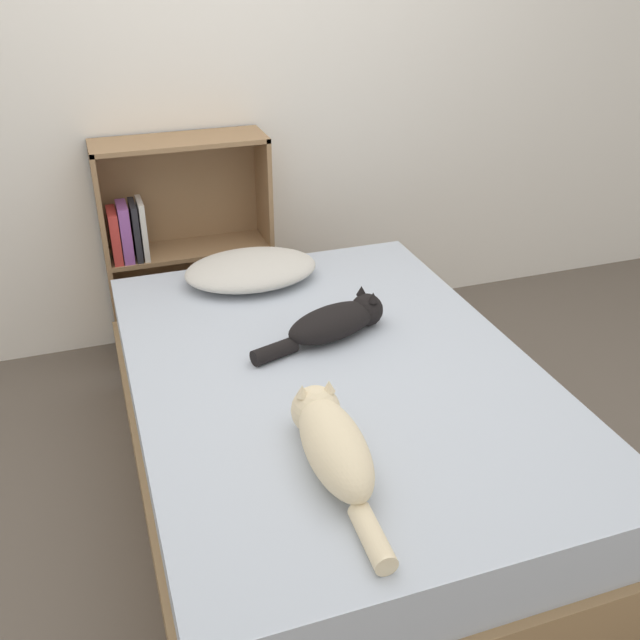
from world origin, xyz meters
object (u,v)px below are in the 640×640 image
(bookshelf, at_px, (180,243))
(pillow, at_px, (251,269))
(cat_dark, at_px, (337,321))
(bed, at_px, (333,434))
(cat_light, at_px, (332,442))

(bookshelf, bearing_deg, pillow, -69.19)
(pillow, bearing_deg, bookshelf, 110.81)
(pillow, distance_m, cat_dark, 0.55)
(bed, bearing_deg, pillow, 97.76)
(pillow, relative_size, cat_light, 0.86)
(bed, height_order, bookshelf, bookshelf)
(bed, relative_size, pillow, 3.50)
(cat_light, xyz_separation_m, bookshelf, (-0.13, 1.69, -0.09))
(pillow, xyz_separation_m, cat_light, (-0.07, -1.15, 0.02))
(bed, relative_size, bookshelf, 1.84)
(cat_light, height_order, bookshelf, bookshelf)
(cat_light, bearing_deg, bookshelf, 6.44)
(cat_light, relative_size, cat_dark, 1.19)
(pillow, distance_m, cat_light, 1.15)
(pillow, relative_size, cat_dark, 1.03)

